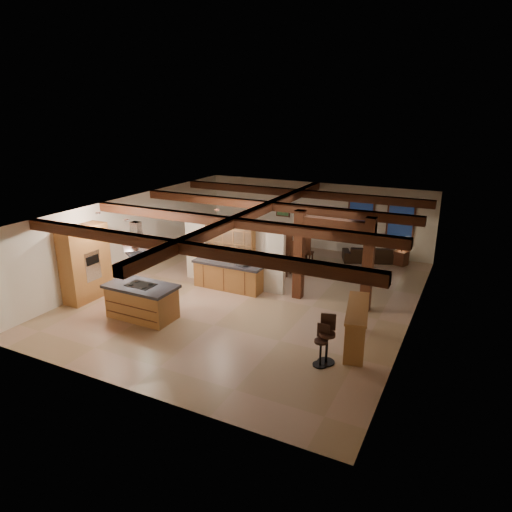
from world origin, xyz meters
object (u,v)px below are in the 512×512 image
at_px(sofa, 370,254).
at_px(bar_counter, 357,320).
at_px(dining_table, 282,259).
at_px(kitchen_island, 142,301).

relative_size(sofa, bar_counter, 0.97).
distance_m(dining_table, bar_counter, 6.38).
distance_m(kitchen_island, dining_table, 6.22).
height_order(kitchen_island, dining_table, kitchen_island).
bearing_deg(kitchen_island, bar_counter, 10.28).
height_order(dining_table, sofa, dining_table).
height_order(sofa, bar_counter, bar_counter).
relative_size(kitchen_island, bar_counter, 0.96).
xyz_separation_m(sofa, bar_counter, (1.29, -7.09, 0.44)).
xyz_separation_m(kitchen_island, bar_counter, (6.07, 1.10, 0.23)).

